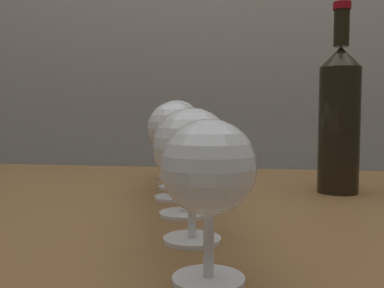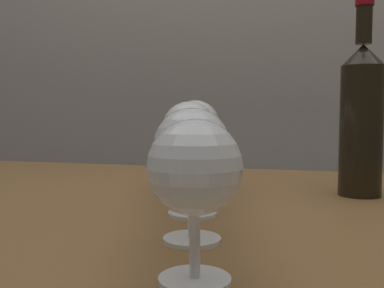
{
  "view_description": "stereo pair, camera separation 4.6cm",
  "coord_description": "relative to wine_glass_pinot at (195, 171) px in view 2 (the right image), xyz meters",
  "views": [
    {
      "loc": [
        0.08,
        -0.66,
        0.91
      ],
      "look_at": [
        0.01,
        -0.2,
        0.87
      ],
      "focal_mm": 40.97,
      "sensor_mm": 36.0,
      "label": 1
    },
    {
      "loc": [
        0.13,
        -0.65,
        0.91
      ],
      "look_at": [
        0.01,
        -0.2,
        0.87
      ],
      "focal_mm": 40.97,
      "sensor_mm": 36.0,
      "label": 2
    }
  ],
  "objects": [
    {
      "name": "wine_glass_merlot",
      "position": [
        -0.09,
        0.33,
        0.02
      ],
      "size": [
        0.09,
        0.09,
        0.16
      ],
      "color": "white",
      "rests_on": "dining_table"
    },
    {
      "name": "wine_bottle",
      "position": [
        0.18,
        0.43,
        0.04
      ],
      "size": [
        0.07,
        0.07,
        0.32
      ],
      "color": "black",
      "rests_on": "dining_table"
    },
    {
      "name": "dining_table",
      "position": [
        -0.04,
        0.31,
        -0.18
      ],
      "size": [
        1.5,
        0.84,
        0.77
      ],
      "color": "brown",
      "rests_on": "ground_plane"
    },
    {
      "name": "wine_glass_pinot",
      "position": [
        0.0,
        0.0,
        0.0
      ],
      "size": [
        0.08,
        0.08,
        0.13
      ],
      "color": "white",
      "rests_on": "dining_table"
    },
    {
      "name": "wine_glass_rose",
      "position": [
        -0.14,
        0.55,
        -0.01
      ],
      "size": [
        0.07,
        0.07,
        0.13
      ],
      "color": "white",
      "rests_on": "dining_table"
    },
    {
      "name": "wine_glass_cabernet",
      "position": [
        -0.03,
        0.11,
        0.01
      ],
      "size": [
        0.08,
        0.08,
        0.14
      ],
      "color": "white",
      "rests_on": "dining_table"
    },
    {
      "name": "wine_glass_port",
      "position": [
        -0.11,
        0.43,
        0.02
      ],
      "size": [
        0.09,
        0.09,
        0.16
      ],
      "color": "white",
      "rests_on": "dining_table"
    },
    {
      "name": "wine_glass_white",
      "position": [
        -0.06,
        0.23,
        0.01
      ],
      "size": [
        0.08,
        0.08,
        0.14
      ],
      "color": "white",
      "rests_on": "dining_table"
    }
  ]
}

